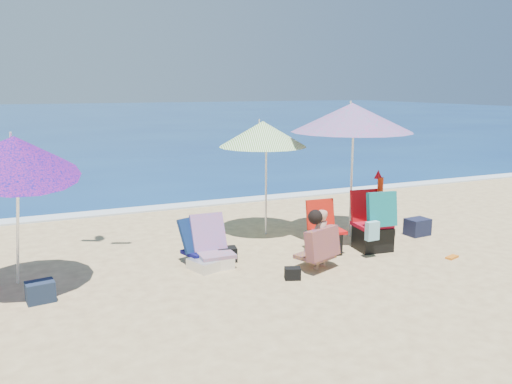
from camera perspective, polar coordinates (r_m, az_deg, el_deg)
name	(u,v)px	position (r m, az deg, el deg)	size (l,w,h in m)	color
ground	(302,275)	(7.86, 5.00, -9.04)	(120.00, 120.00, 0.00)	#D8BC84
sea	(67,117)	(51.64, -19.91, 7.66)	(120.00, 80.00, 0.12)	navy
foam	(198,204)	(12.39, -6.37, -1.34)	(120.00, 0.50, 0.04)	white
umbrella_turquoise	(352,118)	(9.56, 10.42, 7.99)	(2.33, 2.33, 2.50)	silver
umbrella_striped	(263,134)	(9.63, 0.75, 6.34)	(1.98, 1.98, 2.16)	silver
umbrella_blue	(14,154)	(7.45, -24.90, 3.77)	(2.18, 2.22, 2.31)	white
furled_umbrella	(379,204)	(9.35, 13.27, -1.30)	(0.16, 0.19, 1.33)	red
chair_navy	(204,254)	(8.23, -5.73, -6.71)	(0.69, 0.92, 0.72)	#0D0C48
chair_rainbow	(212,253)	(8.22, -4.80, -6.61)	(0.60, 0.68, 0.77)	#E85257
camp_chair_left	(324,238)	(8.84, 7.39, -4.97)	(0.60, 0.53, 0.88)	red
camp_chair_right	(373,228)	(9.10, 12.67, -3.90)	(0.72, 0.80, 1.06)	#B20C22
person_center	(320,240)	(8.02, 6.99, -5.26)	(0.69, 0.69, 0.93)	tan
bag_navy_a	(40,292)	(7.43, -22.47, -10.02)	(0.38, 0.30, 0.27)	#1A263B
bag_black_a	(227,254)	(8.41, -3.21, -6.80)	(0.35, 0.28, 0.23)	black
bag_tan	(224,251)	(8.59, -3.48, -6.48)	(0.26, 0.20, 0.21)	tan
bag_navy_b	(417,227)	(10.28, 17.20, -3.66)	(0.45, 0.35, 0.32)	#171B32
bag_black_b	(293,273)	(7.67, 4.01, -8.86)	(0.27, 0.23, 0.17)	black
orange_item	(452,257)	(9.15, 20.60, -6.67)	(0.27, 0.18, 0.03)	orange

